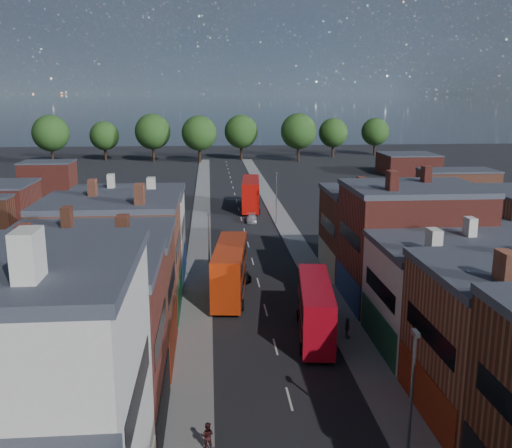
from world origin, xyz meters
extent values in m
cube|color=gray|center=(-6.50, 50.00, 0.06)|extent=(3.00, 200.00, 0.12)
cube|color=gray|center=(6.50, 50.00, 0.06)|extent=(3.00, 200.00, 0.12)
cube|color=maroon|center=(-14.00, 0.00, 6.63)|extent=(12.00, 80.00, 13.26)
cylinder|color=slate|center=(5.20, 0.00, 4.00)|extent=(0.16, 0.16, 8.00)
cube|color=slate|center=(5.20, 0.00, 8.00)|extent=(0.25, 0.70, 0.25)
cylinder|color=slate|center=(-5.20, 30.00, 4.00)|extent=(0.16, 0.16, 8.00)
cube|color=slate|center=(-5.20, 30.00, 8.00)|extent=(0.25, 0.70, 0.25)
cylinder|color=slate|center=(5.20, 60.00, 4.00)|extent=(0.16, 0.16, 8.00)
cube|color=slate|center=(5.20, 60.00, 8.00)|extent=(0.25, 0.70, 0.25)
cube|color=red|center=(-3.15, 28.07, 2.81)|extent=(4.09, 12.35, 4.85)
cube|color=black|center=(-3.15, 28.07, 1.87)|extent=(4.05, 11.39, 0.99)
cube|color=black|center=(-3.15, 28.07, 3.97)|extent=(4.05, 11.39, 0.99)
cylinder|color=black|center=(-4.96, 24.37, 0.55)|extent=(0.45, 1.13, 1.10)
cylinder|color=black|center=(-2.22, 24.06, 0.55)|extent=(0.45, 1.13, 1.10)
cylinder|color=black|center=(-4.09, 32.07, 0.55)|extent=(0.45, 1.13, 1.10)
cylinder|color=black|center=(-1.35, 31.77, 0.55)|extent=(0.45, 1.13, 1.10)
cube|color=red|center=(3.50, 17.71, 2.52)|extent=(3.77, 11.09, 4.35)
cube|color=black|center=(3.50, 17.71, 1.68)|extent=(3.72, 10.23, 0.89)
cube|color=black|center=(3.50, 17.71, 3.56)|extent=(3.72, 10.23, 0.89)
cylinder|color=black|center=(1.85, 14.41, 0.49)|extent=(0.41, 1.02, 0.99)
cylinder|color=black|center=(4.31, 14.11, 0.49)|extent=(0.41, 1.02, 0.99)
cylinder|color=black|center=(2.69, 21.31, 0.49)|extent=(0.41, 1.02, 0.99)
cylinder|color=black|center=(5.15, 21.02, 0.49)|extent=(0.41, 1.02, 0.99)
cube|color=#B80D08|center=(2.09, 71.56, 2.90)|extent=(3.83, 12.69, 5.00)
cube|color=black|center=(2.09, 71.56, 1.93)|extent=(3.81, 11.69, 1.02)
cube|color=black|center=(2.09, 71.56, 4.09)|extent=(3.81, 11.69, 1.02)
cylinder|color=black|center=(0.35, 67.69, 0.57)|extent=(0.43, 1.16, 1.14)
cylinder|color=black|center=(3.18, 67.46, 0.57)|extent=(0.43, 1.16, 1.14)
cylinder|color=black|center=(0.99, 75.66, 0.57)|extent=(0.43, 1.16, 1.14)
cylinder|color=black|center=(3.82, 75.43, 0.57)|extent=(0.43, 1.16, 1.14)
imported|color=black|center=(-1.96, 33.24, 0.61)|extent=(2.62, 4.66, 1.23)
imported|color=silver|center=(1.50, 61.80, 0.57)|extent=(1.84, 4.02, 1.14)
imported|color=#3D1819|center=(-5.40, 2.83, 0.93)|extent=(0.87, 0.61, 1.62)
imported|color=#625D54|center=(6.07, 17.01, 1.01)|extent=(0.80, 1.14, 1.78)
camera|label=1|loc=(-5.01, -26.00, 19.75)|focal=40.00mm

